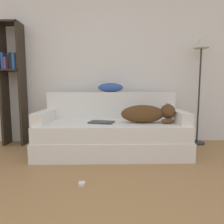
# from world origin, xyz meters

# --- Properties ---
(wall_back) EXTENTS (7.86, 0.06, 2.70)m
(wall_back) POSITION_xyz_m (0.00, 2.75, 1.35)
(wall_back) COLOR silver
(wall_back) RESTS_ON ground_plane
(couch) EXTENTS (1.99, 0.89, 0.44)m
(couch) POSITION_xyz_m (0.16, 2.09, 0.21)
(couch) COLOR silver
(couch) RESTS_ON ground_plane
(couch_backrest) EXTENTS (1.95, 0.15, 0.40)m
(couch_backrest) POSITION_xyz_m (0.16, 2.46, 0.64)
(couch_backrest) COLOR silver
(couch_backrest) RESTS_ON couch
(couch_arm_left) EXTENTS (0.15, 0.70, 0.15)m
(couch_arm_left) POSITION_xyz_m (-0.76, 2.08, 0.51)
(couch_arm_left) COLOR silver
(couch_arm_left) RESTS_ON couch
(couch_arm_right) EXTENTS (0.15, 0.70, 0.15)m
(couch_arm_right) POSITION_xyz_m (1.08, 2.08, 0.51)
(couch_arm_right) COLOR silver
(couch_arm_right) RESTS_ON couch
(dog) EXTENTS (0.73, 0.24, 0.27)m
(dog) POSITION_xyz_m (0.64, 2.01, 0.56)
(dog) COLOR #513319
(dog) RESTS_ON couch
(laptop) EXTENTS (0.37, 0.30, 0.02)m
(laptop) POSITION_xyz_m (0.02, 2.03, 0.44)
(laptop) COLOR #2D2D30
(laptop) RESTS_ON couch
(throw_pillow) EXTENTS (0.39, 0.17, 0.14)m
(throw_pillow) POSITION_xyz_m (0.14, 2.48, 0.91)
(throw_pillow) COLOR #335199
(throw_pillow) RESTS_ON couch_backrest
(bookshelf) EXTENTS (0.33, 0.26, 1.90)m
(bookshelf) POSITION_xyz_m (-1.39, 2.57, 1.06)
(bookshelf) COLOR #2D2319
(bookshelf) RESTS_ON ground_plane
(floor_lamp) EXTENTS (0.25, 0.25, 1.70)m
(floor_lamp) POSITION_xyz_m (1.56, 2.54, 1.36)
(floor_lamp) COLOR #232326
(floor_lamp) RESTS_ON ground_plane
(power_adapter) EXTENTS (0.06, 0.06, 0.03)m
(power_adapter) POSITION_xyz_m (-0.14, 1.14, 0.01)
(power_adapter) COLOR silver
(power_adapter) RESTS_ON ground_plane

